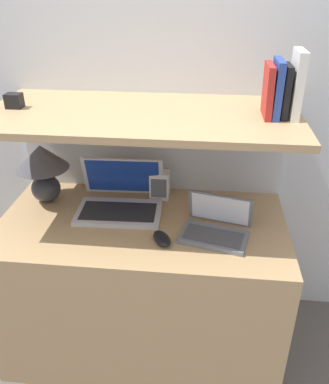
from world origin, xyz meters
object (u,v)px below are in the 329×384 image
(book_white, at_px, (296,85))
(router_box, at_px, (160,185))
(book_black, at_px, (285,91))
(shelf_gadget, at_px, (14,101))
(computer_mouse, at_px, (162,239))
(laptop_small, at_px, (216,228))
(laptop_large, at_px, (120,201))
(book_red, at_px, (268,91))
(book_blue, at_px, (277,89))
(table_lamp, at_px, (42,165))

(book_white, bearing_deg, router_box, 163.38)
(book_black, xyz_separation_m, shelf_gadget, (-1.06, -0.00, -0.07))
(router_box, bearing_deg, shelf_gadget, -164.58)
(computer_mouse, distance_m, book_black, 0.73)
(laptop_small, xyz_separation_m, book_white, (0.26, 0.14, 0.56))
(router_box, height_order, book_black, book_black)
(laptop_large, relative_size, book_red, 1.97)
(book_white, bearing_deg, book_blue, 180.00)
(table_lamp, height_order, laptop_large, table_lamp)
(router_box, xyz_separation_m, book_blue, (0.46, -0.16, 0.51))
(table_lamp, xyz_separation_m, laptop_small, (0.79, -0.21, -0.15))
(laptop_small, height_order, computer_mouse, laptop_small)
(laptop_small, height_order, shelf_gadget, shelf_gadget)
(laptop_large, bearing_deg, shelf_gadget, -176.42)
(table_lamp, bearing_deg, book_red, -4.26)
(laptop_small, bearing_deg, router_box, 131.78)
(laptop_large, relative_size, book_white, 1.57)
(laptop_large, height_order, book_blue, book_blue)
(laptop_large, xyz_separation_m, computer_mouse, (0.22, -0.23, -0.03))
(router_box, relative_size, book_black, 0.70)
(table_lamp, height_order, router_box, table_lamp)
(book_red, height_order, shelf_gadget, book_red)
(router_box, distance_m, book_red, 0.68)
(computer_mouse, relative_size, book_white, 0.52)
(laptop_large, relative_size, computer_mouse, 2.99)
(table_lamp, xyz_separation_m, book_blue, (0.98, -0.07, 0.39))
(table_lamp, distance_m, book_blue, 1.06)
(computer_mouse, relative_size, book_blue, 0.61)
(shelf_gadget, bearing_deg, book_white, 0.00)
(table_lamp, distance_m, shelf_gadget, 0.33)
(book_black, bearing_deg, book_white, 0.00)
(table_lamp, relative_size, laptop_large, 0.73)
(book_white, xyz_separation_m, book_red, (-0.10, 0.00, -0.03))
(laptop_large, distance_m, shelf_gadget, 0.61)
(laptop_large, height_order, book_black, book_black)
(router_box, height_order, book_white, book_white)
(book_blue, bearing_deg, laptop_small, -144.00)
(book_black, height_order, shelf_gadget, book_black)
(table_lamp, distance_m, book_white, 1.13)
(book_white, xyz_separation_m, shelf_gadget, (-1.10, -0.00, -0.09))
(table_lamp, relative_size, laptop_small, 0.92)
(table_lamp, height_order, book_white, book_white)
(book_white, distance_m, book_black, 0.04)
(computer_mouse, bearing_deg, table_lamp, 154.12)
(table_lamp, bearing_deg, computer_mouse, -25.88)
(computer_mouse, height_order, shelf_gadget, shelf_gadget)
(laptop_large, height_order, router_box, laptop_large)
(book_blue, bearing_deg, router_box, 161.06)
(book_white, distance_m, book_red, 0.10)
(shelf_gadget, bearing_deg, book_black, 0.00)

